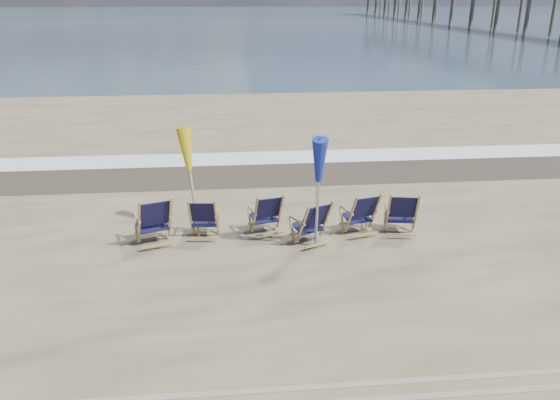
% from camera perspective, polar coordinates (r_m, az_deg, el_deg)
% --- Properties ---
extents(ocean, '(400.00, 400.00, 0.00)m').
position_cam_1_polar(ocean, '(135.86, -5.39, 18.56)').
color(ocean, '#3B5262').
rests_on(ocean, ground).
extents(surf_foam, '(200.00, 1.40, 0.01)m').
position_cam_1_polar(surf_foam, '(16.76, -2.01, 4.44)').
color(surf_foam, silver).
rests_on(surf_foam, ground).
extents(wet_sand_strip, '(200.00, 2.60, 0.00)m').
position_cam_1_polar(wet_sand_strip, '(15.33, -1.65, 2.88)').
color(wet_sand_strip, '#42362A').
rests_on(wet_sand_strip, ground).
extents(beach_chair_0, '(0.91, 0.96, 1.08)m').
position_cam_1_polar(beach_chair_0, '(10.93, -11.39, -2.00)').
color(beach_chair_0, black).
rests_on(beach_chair_0, ground).
extents(beach_chair_1, '(0.66, 0.73, 0.93)m').
position_cam_1_polar(beach_chair_1, '(11.01, -6.68, -1.99)').
color(beach_chair_1, black).
rests_on(beach_chair_1, ground).
extents(beach_chair_2, '(0.77, 0.82, 0.96)m').
position_cam_1_polar(beach_chair_2, '(11.18, 0.02, -1.39)').
color(beach_chair_2, black).
rests_on(beach_chair_2, ground).
extents(beach_chair_3, '(0.86, 0.90, 0.98)m').
position_cam_1_polar(beach_chair_3, '(10.80, 4.87, -2.22)').
color(beach_chair_3, black).
rests_on(beach_chair_3, ground).
extents(beach_chair_4, '(0.78, 0.84, 0.98)m').
position_cam_1_polar(beach_chair_4, '(11.34, 9.92, -1.34)').
color(beach_chair_4, black).
rests_on(beach_chair_4, ground).
extents(beach_chair_5, '(0.76, 0.83, 1.01)m').
position_cam_1_polar(beach_chair_5, '(11.38, 14.04, -1.51)').
color(beach_chair_5, black).
rests_on(beach_chair_5, ground).
extents(umbrella_yellow, '(0.30, 0.30, 2.22)m').
position_cam_1_polar(umbrella_yellow, '(11.02, -9.38, 4.65)').
color(umbrella_yellow, '#A5874A').
rests_on(umbrella_yellow, ground).
extents(umbrella_blue, '(0.30, 0.30, 2.34)m').
position_cam_1_polar(umbrella_blue, '(10.02, 4.05, 3.97)').
color(umbrella_blue, '#A5A5AD').
rests_on(umbrella_blue, ground).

